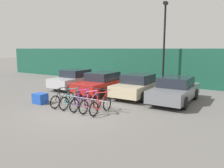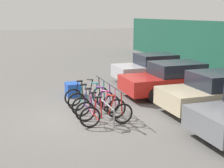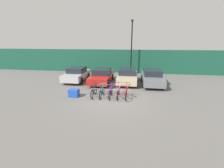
{
  "view_description": "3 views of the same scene",
  "coord_description": "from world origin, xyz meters",
  "px_view_note": "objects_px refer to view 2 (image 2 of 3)",
  "views": [
    {
      "loc": [
        6.64,
        -7.38,
        2.94
      ],
      "look_at": [
        1.02,
        1.55,
        1.22
      ],
      "focal_mm": 35.0,
      "sensor_mm": 36.0,
      "label": 1
    },
    {
      "loc": [
        9.66,
        -2.27,
        3.35
      ],
      "look_at": [
        -1.4,
        1.54,
        0.71
      ],
      "focal_mm": 50.0,
      "sensor_mm": 36.0,
      "label": 2
    },
    {
      "loc": [
        1.49,
        -9.66,
        3.98
      ],
      "look_at": [
        -0.17,
        1.9,
        0.61
      ],
      "focal_mm": 24.0,
      "sensor_mm": 36.0,
      "label": 3
    }
  ],
  "objects_px": {
    "bike_rack": "(100,100)",
    "bicycle_black": "(87,95)",
    "bicycle_teal": "(91,99)",
    "car_silver": "(154,68)",
    "bicycle_purple": "(96,104)",
    "car_red": "(174,79)",
    "bicycle_red": "(107,114)",
    "bicycle_pink": "(101,109)",
    "car_beige": "(217,92)",
    "cargo_crate": "(73,89)"
  },
  "relations": [
    {
      "from": "bicycle_pink",
      "to": "car_red",
      "type": "xyz_separation_m",
      "value": [
        -2.0,
        3.82,
        0.31
      ]
    },
    {
      "from": "bicycle_purple",
      "to": "car_beige",
      "type": "relative_size",
      "value": 0.44
    },
    {
      "from": "car_beige",
      "to": "bicycle_pink",
      "type": "bearing_deg",
      "value": -96.67
    },
    {
      "from": "bicycle_teal",
      "to": "cargo_crate",
      "type": "relative_size",
      "value": 2.44
    },
    {
      "from": "bicycle_teal",
      "to": "car_red",
      "type": "height_order",
      "value": "car_red"
    },
    {
      "from": "bicycle_pink",
      "to": "car_beige",
      "type": "height_order",
      "value": "car_beige"
    },
    {
      "from": "bicycle_black",
      "to": "bicycle_purple",
      "type": "height_order",
      "value": "same"
    },
    {
      "from": "cargo_crate",
      "to": "bicycle_black",
      "type": "bearing_deg",
      "value": 8.96
    },
    {
      "from": "car_silver",
      "to": "bicycle_purple",
      "type": "bearing_deg",
      "value": -45.38
    },
    {
      "from": "bicycle_teal",
      "to": "cargo_crate",
      "type": "distance_m",
      "value": 2.08
    },
    {
      "from": "cargo_crate",
      "to": "car_beige",
      "type": "bearing_deg",
      "value": 48.79
    },
    {
      "from": "bicycle_teal",
      "to": "car_silver",
      "type": "xyz_separation_m",
      "value": [
        -3.53,
        4.24,
        0.31
      ]
    },
    {
      "from": "bike_rack",
      "to": "car_beige",
      "type": "distance_m",
      "value": 4.05
    },
    {
      "from": "bicycle_teal",
      "to": "car_beige",
      "type": "relative_size",
      "value": 0.44
    },
    {
      "from": "car_silver",
      "to": "car_red",
      "type": "relative_size",
      "value": 0.91
    },
    {
      "from": "bicycle_black",
      "to": "bicycle_red",
      "type": "relative_size",
      "value": 1.0
    },
    {
      "from": "bicycle_pink",
      "to": "car_silver",
      "type": "distance_m",
      "value": 6.36
    },
    {
      "from": "bicycle_pink",
      "to": "bicycle_purple",
      "type": "bearing_deg",
      "value": 179.07
    },
    {
      "from": "bike_rack",
      "to": "bicycle_black",
      "type": "relative_size",
      "value": 1.72
    },
    {
      "from": "bicycle_teal",
      "to": "bicycle_pink",
      "type": "bearing_deg",
      "value": -3.07
    },
    {
      "from": "car_red",
      "to": "bicycle_red",
      "type": "bearing_deg",
      "value": -55.92
    },
    {
      "from": "bicycle_pink",
      "to": "bicycle_black",
      "type": "bearing_deg",
      "value": 179.07
    },
    {
      "from": "bicycle_purple",
      "to": "car_silver",
      "type": "distance_m",
      "value": 5.96
    },
    {
      "from": "bicycle_purple",
      "to": "cargo_crate",
      "type": "height_order",
      "value": "bicycle_purple"
    },
    {
      "from": "bicycle_black",
      "to": "bicycle_teal",
      "type": "relative_size",
      "value": 1.0
    },
    {
      "from": "car_silver",
      "to": "cargo_crate",
      "type": "distance_m",
      "value": 4.72
    },
    {
      "from": "bicycle_black",
      "to": "bicycle_teal",
      "type": "height_order",
      "value": "same"
    },
    {
      "from": "car_silver",
      "to": "car_red",
      "type": "xyz_separation_m",
      "value": [
        2.73,
        -0.42,
        0.0
      ]
    },
    {
      "from": "car_beige",
      "to": "bicycle_black",
      "type": "bearing_deg",
      "value": -119.49
    },
    {
      "from": "bicycle_black",
      "to": "bicycle_teal",
      "type": "bearing_deg",
      "value": -0.14
    },
    {
      "from": "car_red",
      "to": "bicycle_black",
      "type": "bearing_deg",
      "value": -87.16
    },
    {
      "from": "bicycle_black",
      "to": "car_silver",
      "type": "height_order",
      "value": "car_silver"
    },
    {
      "from": "bicycle_black",
      "to": "bicycle_red",
      "type": "bearing_deg",
      "value": -0.14
    },
    {
      "from": "bicycle_teal",
      "to": "bicycle_black",
      "type": "bearing_deg",
      "value": 176.93
    },
    {
      "from": "car_silver",
      "to": "car_red",
      "type": "distance_m",
      "value": 2.76
    },
    {
      "from": "bicycle_black",
      "to": "car_silver",
      "type": "distance_m",
      "value": 5.16
    },
    {
      "from": "bicycle_purple",
      "to": "car_silver",
      "type": "relative_size",
      "value": 0.43
    },
    {
      "from": "bicycle_black",
      "to": "cargo_crate",
      "type": "xyz_separation_m",
      "value": [
        -1.46,
        -0.23,
        -0.1
      ]
    },
    {
      "from": "bicycle_black",
      "to": "car_silver",
      "type": "xyz_separation_m",
      "value": [
        -2.92,
        4.24,
        0.31
      ]
    },
    {
      "from": "bike_rack",
      "to": "bicycle_teal",
      "type": "bearing_deg",
      "value": -165.83
    },
    {
      "from": "bike_rack",
      "to": "cargo_crate",
      "type": "height_order",
      "value": "bike_rack"
    },
    {
      "from": "bicycle_black",
      "to": "bicycle_pink",
      "type": "bearing_deg",
      "value": -0.14
    },
    {
      "from": "bicycle_black",
      "to": "bicycle_purple",
      "type": "relative_size",
      "value": 1.0
    },
    {
      "from": "bicycle_teal",
      "to": "car_silver",
      "type": "bearing_deg",
      "value": 126.72
    },
    {
      "from": "bicycle_purple",
      "to": "bike_rack",
      "type": "bearing_deg",
      "value": 115.46
    },
    {
      "from": "bicycle_purple",
      "to": "bicycle_pink",
      "type": "bearing_deg",
      "value": 2.36
    },
    {
      "from": "car_red",
      "to": "car_beige",
      "type": "bearing_deg",
      "value": 5.32
    },
    {
      "from": "bike_rack",
      "to": "car_beige",
      "type": "height_order",
      "value": "car_beige"
    },
    {
      "from": "bicycle_teal",
      "to": "bicycle_red",
      "type": "distance_m",
      "value": 1.78
    },
    {
      "from": "bicycle_teal",
      "to": "car_silver",
      "type": "distance_m",
      "value": 5.52
    }
  ]
}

